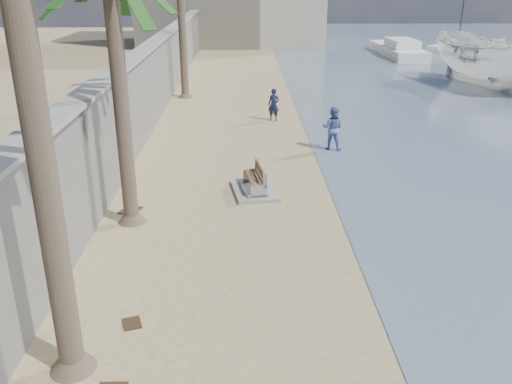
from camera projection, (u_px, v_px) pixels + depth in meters
name	position (u px, v px, depth m)	size (l,w,h in m)	color
seawall	(153.00, 83.00, 26.29)	(0.45, 70.00, 3.50)	gray
wall_cap	(151.00, 45.00, 25.62)	(0.80, 70.00, 0.12)	gray
bench_far	(255.00, 181.00, 17.63)	(1.65, 2.18, 0.84)	gray
person_a	(274.00, 103.00, 26.09)	(0.65, 0.44, 1.79)	#131936
person_b	(333.00, 126.00, 21.73)	(0.94, 0.73, 1.96)	#5063A6
boat_cruiser	(494.00, 58.00, 33.53)	(3.76, 3.87, 4.42)	silver
yacht_far	(397.00, 51.00, 47.83)	(9.73, 2.72, 1.50)	silver
sailboat_west	(458.00, 47.00, 50.78)	(6.69, 5.25, 9.06)	silver
debris_c	(130.00, 210.00, 16.35)	(0.66, 0.52, 0.03)	#382616
debris_d	(132.00, 323.00, 11.05)	(0.43, 0.35, 0.03)	#382616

